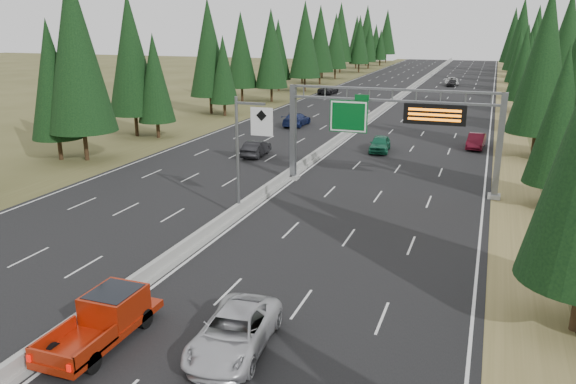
{
  "coord_description": "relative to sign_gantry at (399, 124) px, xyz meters",
  "views": [
    {
      "loc": [
        15.37,
        -7.67,
        12.47
      ],
      "look_at": [
        5.34,
        20.0,
        3.67
      ],
      "focal_mm": 35.0,
      "sensor_mm": 36.0,
      "label": 1
    }
  ],
  "objects": [
    {
      "name": "car_onc_far",
      "position": [
        -22.36,
        58.92,
        -4.44
      ],
      "size": [
        3.02,
        5.62,
        1.5
      ],
      "primitive_type": "imported",
      "rotation": [
        0.0,
        0.0,
        3.04
      ],
      "color": "black",
      "rests_on": "road"
    },
    {
      "name": "car_ahead_dkred",
      "position": [
        5.31,
        18.12,
        -4.43
      ],
      "size": [
        1.9,
        4.72,
        1.53
      ],
      "primitive_type": "imported",
      "rotation": [
        0.0,
        0.0,
        -0.06
      ],
      "color": "#4E0B18",
      "rests_on": "road"
    },
    {
      "name": "hov_sign_pole",
      "position": [
        -8.33,
        -9.92,
        -0.54
      ],
      "size": [
        2.8,
        0.5,
        8.0
      ],
      "color": "slate",
      "rests_on": "road"
    },
    {
      "name": "car_ahead_white",
      "position": [
        -2.1,
        83.64,
        -4.39
      ],
      "size": [
        3.06,
        5.95,
        1.61
      ],
      "primitive_type": "imported",
      "rotation": [
        0.0,
        0.0,
        0.07
      ],
      "color": "silver",
      "rests_on": "road"
    },
    {
      "name": "shoulder_left",
      "position": [
        -26.72,
        45.12,
        -5.24
      ],
      "size": [
        3.6,
        260.0,
        0.06
      ],
      "primitive_type": "cube",
      "color": "#474521",
      "rests_on": "ground"
    },
    {
      "name": "tree_row_right",
      "position": [
        13.06,
        34.82,
        3.45
      ],
      "size": [
        11.94,
        241.44,
        18.15
      ],
      "color": "black",
      "rests_on": "ground"
    },
    {
      "name": "median_barrier",
      "position": [
        -8.92,
        45.12,
        -4.85
      ],
      "size": [
        0.7,
        260.0,
        0.85
      ],
      "color": "gray",
      "rests_on": "road"
    },
    {
      "name": "car_ahead_dkgrey",
      "position": [
        -2.23,
        35.4,
        -4.52
      ],
      "size": [
        1.89,
        4.6,
        1.33
      ],
      "primitive_type": "imported",
      "rotation": [
        0.0,
        0.0,
        -0.01
      ],
      "color": "black",
      "rests_on": "road"
    },
    {
      "name": "car_onc_near",
      "position": [
        -14.83,
        7.0,
        -4.41
      ],
      "size": [
        1.89,
        4.78,
        1.55
      ],
      "primitive_type": "imported",
      "rotation": [
        0.0,
        0.0,
        3.2
      ],
      "color": "black",
      "rests_on": "road"
    },
    {
      "name": "car_onc_white",
      "position": [
        -10.42,
        33.77,
        -4.37
      ],
      "size": [
        1.96,
        4.8,
        1.63
      ],
      "primitive_type": "imported",
      "rotation": [
        0.0,
        0.0,
        3.15
      ],
      "color": "silver",
      "rests_on": "road"
    },
    {
      "name": "tree_row_left",
      "position": [
        -30.91,
        33.2,
        3.96
      ],
      "size": [
        11.77,
        240.73,
        18.66
      ],
      "color": "black",
      "rests_on": "ground"
    },
    {
      "name": "car_onc_blue",
      "position": [
        -16.71,
        24.53,
        -4.36
      ],
      "size": [
        2.38,
        5.72,
        1.65
      ],
      "primitive_type": "imported",
      "rotation": [
        0.0,
        0.0,
        3.13
      ],
      "color": "#16214F",
      "rests_on": "road"
    },
    {
      "name": "red_pickup",
      "position": [
        -7.42,
        -25.82,
        -4.14
      ],
      "size": [
        2.08,
        5.84,
        1.9
      ],
      "color": "black",
      "rests_on": "road"
    },
    {
      "name": "car_ahead_far",
      "position": [
        -1.8,
        80.77,
        -4.45
      ],
      "size": [
        2.11,
        4.45,
        1.47
      ],
      "primitive_type": "imported",
      "rotation": [
        0.0,
        0.0,
        -0.09
      ],
      "color": "black",
      "rests_on": "road"
    },
    {
      "name": "road",
      "position": [
        -8.92,
        45.12,
        -5.23
      ],
      "size": [
        32.0,
        260.0,
        0.08
      ],
      "primitive_type": "cube",
      "color": "black",
      "rests_on": "ground"
    },
    {
      "name": "silver_minivan",
      "position": [
        -2.21,
        -24.9,
        -4.4
      ],
      "size": [
        3.12,
        5.9,
        1.58
      ],
      "primitive_type": "imported",
      "rotation": [
        0.0,
        0.0,
        0.09
      ],
      "color": "silver",
      "rests_on": "road"
    },
    {
      "name": "sign_gantry",
      "position": [
        0.0,
        0.0,
        0.0
      ],
      "size": [
        16.75,
        0.98,
        7.8
      ],
      "color": "slate",
      "rests_on": "road"
    },
    {
      "name": "shoulder_right",
      "position": [
        8.88,
        45.12,
        -5.24
      ],
      "size": [
        3.6,
        260.0,
        0.06
      ],
      "primitive_type": "cube",
      "color": "olive",
      "rests_on": "ground"
    },
    {
      "name": "car_ahead_green",
      "position": [
        -3.83,
        13.18,
        -4.39
      ],
      "size": [
        2.29,
        4.85,
        1.6
      ],
      "primitive_type": "imported",
      "rotation": [
        0.0,
        0.0,
        0.09
      ],
      "color": "#155E41",
      "rests_on": "road"
    }
  ]
}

